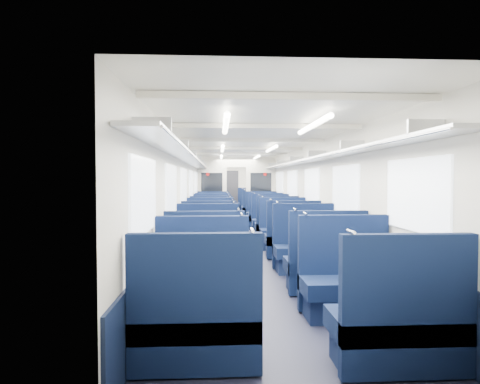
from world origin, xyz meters
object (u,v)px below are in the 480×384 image
Objects in this scene: seat_16 at (212,218)px; seat_5 at (325,267)px; bulkhead at (236,189)px; seat_0 at (196,325)px; seat_24 at (214,206)px; seat_4 at (205,268)px; seat_7 at (305,250)px; seat_6 at (208,250)px; seat_25 at (251,206)px; seat_1 at (398,327)px; seat_20 at (214,210)px; seat_3 at (347,285)px; seat_19 at (262,215)px; seat_27 at (249,204)px; seat_18 at (213,215)px; seat_23 at (254,208)px; seat_14 at (212,222)px; seat_10 at (210,233)px; seat_9 at (292,240)px; seat_21 at (256,210)px; seat_22 at (214,208)px; seat_26 at (214,205)px; seat_2 at (202,288)px; seat_12 at (211,227)px; end_door at (231,190)px; seat_13 at (277,227)px; seat_15 at (271,222)px; seat_11 at (283,232)px; seat_17 at (265,218)px; seat_8 at (209,241)px.

seat_5 is at bearing -76.74° from seat_16.
bulkhead is 8.98m from seat_5.
seat_0 is 1.00× the size of seat_24.
seat_4 and seat_7 have the same top height.
seat_6 is 11.35m from seat_25.
seat_1 and seat_20 have the same top height.
seat_3 is at bearing -30.09° from seat_4.
seat_19 and seat_27 have the same top height.
seat_18 is 2.00m from seat_20.
seat_4 is 1.00× the size of seat_19.
seat_14 is at bearing -107.24° from seat_23.
seat_7 is 1.00× the size of seat_24.
seat_10 is at bearing 90.00° from seat_0.
seat_9 is at bearing -90.00° from seat_19.
bulkhead is 2.35× the size of seat_1.
seat_21 is (0.00, 7.76, 0.00)m from seat_9.
seat_6 is at bearing 125.70° from seat_3.
seat_22 is (0.00, 13.60, 0.00)m from seat_0.
seat_6 and seat_23 have the same top height.
seat_23 and seat_26 have the same top height.
seat_2 and seat_26 have the same top height.
seat_19 is (1.66, 1.07, 0.00)m from seat_16.
seat_26 is 1.00× the size of seat_27.
seat_1 is 1.00× the size of seat_12.
end_door is 1.68× the size of seat_18.
seat_13 and seat_26 have the same top height.
seat_0 is at bearing -90.00° from seat_20.
seat_21 is (0.00, 2.10, 0.00)m from seat_19.
end_door is 8.03m from seat_16.
seat_19 is at bearing 90.00° from seat_5.
seat_14 is (-1.66, 4.61, 0.00)m from seat_7.
seat_19 is 5.70m from seat_26.
seat_6 is at bearing -116.95° from seat_13.
seat_15 is 1.00× the size of seat_26.
seat_27 is (1.66, 13.65, 0.00)m from seat_4.
seat_23 is (1.66, 1.18, 0.00)m from seat_20.
bulkhead is 5.46m from seat_11.
seat_7 and seat_10 have the same top height.
seat_14 is 1.00× the size of seat_17.
seat_16 is at bearing 142.18° from seat_15.
seat_9 is (1.66, 4.61, 0.00)m from seat_0.
seat_25 is (1.66, 0.10, 0.00)m from seat_24.
seat_15 is at bearing -75.23° from bulkhead.
seat_2 is at bearing -110.00° from seat_11.
seat_8 is at bearing -90.00° from seat_14.
seat_22 is at bearing 116.49° from seat_19.
seat_0 is 1.00× the size of seat_9.
seat_1 is at bearing -90.00° from seat_3.
bulkhead is at bearing 78.68° from seat_12.
seat_5 is at bearing -64.93° from seat_10.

